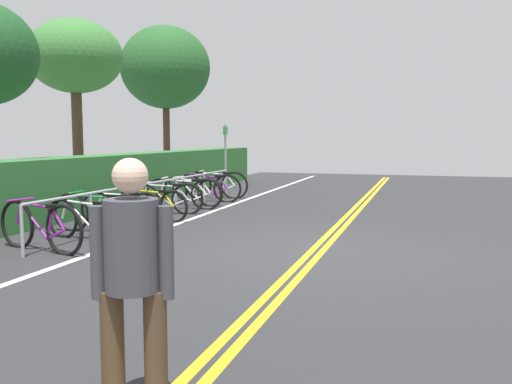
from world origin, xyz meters
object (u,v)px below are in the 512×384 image
(bicycle_2, at_px, (98,213))
(tree_extra, at_px, (165,68))
(bicycle_0, at_px, (40,226))
(bicycle_7, at_px, (192,191))
(bicycle_3, at_px, (122,209))
(sign_post_far, at_px, (225,152))
(bicycle_4, at_px, (152,204))
(bike_rack, at_px, (159,189))
(bicycle_1, at_px, (86,220))
(bicycle_9, at_px, (216,185))
(pedestrian, at_px, (132,272))
(bicycle_6, at_px, (183,194))
(bicycle_8, at_px, (208,188))
(tree_far_right, at_px, (75,58))
(bicycle_5, at_px, (165,199))

(bicycle_2, relative_size, tree_extra, 0.31)
(bicycle_0, xyz_separation_m, bicycle_7, (5.56, 0.05, -0.03))
(bicycle_3, xyz_separation_m, sign_post_far, (5.71, 0.05, 0.91))
(bicycle_0, bearing_deg, sign_post_far, 0.91)
(bicycle_4, bearing_deg, bicycle_0, 177.59)
(bike_rack, height_order, bicycle_7, bike_rack)
(bicycle_7, bearing_deg, bicycle_0, -179.46)
(bicycle_1, xyz_separation_m, bicycle_9, (6.25, 0.20, 0.03))
(pedestrian, bearing_deg, bicycle_6, 23.22)
(bicycle_8, distance_m, pedestrian, 10.76)
(bicycle_0, height_order, bicycle_4, bicycle_0)
(tree_far_right, distance_m, tree_extra, 5.20)
(bicycle_4, height_order, pedestrian, pedestrian)
(bike_rack, distance_m, bicycle_1, 2.69)
(bike_rack, relative_size, bicycle_1, 4.69)
(bike_rack, distance_m, bicycle_9, 3.58)
(bicycle_7, distance_m, sign_post_far, 2.67)
(bicycle_3, bearing_deg, bicycle_9, -0.09)
(bicycle_5, bearing_deg, bicycle_9, 1.44)
(bicycle_7, relative_size, pedestrian, 1.09)
(bicycle_7, height_order, tree_far_right, tree_far_right)
(sign_post_far, xyz_separation_m, tree_far_right, (-1.84, 3.63, 2.56))
(bicycle_8, distance_m, bicycle_9, 0.85)
(bicycle_8, bearing_deg, bicycle_2, 178.44)
(bicycle_1, bearing_deg, bicycle_0, 171.71)
(pedestrian, distance_m, tree_far_right, 12.81)
(bike_rack, xyz_separation_m, sign_post_far, (4.46, 0.18, 0.65))
(bicycle_0, height_order, bicycle_9, same)
(bicycle_2, bearing_deg, bicycle_0, -176.66)
(bicycle_4, bearing_deg, pedestrian, -152.51)
(bicycle_3, bearing_deg, bicycle_2, 178.61)
(bicycle_4, xyz_separation_m, bicycle_9, (4.03, 0.20, 0.05))
(bicycle_2, height_order, bicycle_3, bicycle_2)
(pedestrian, bearing_deg, bicycle_3, 31.88)
(bicycle_0, xyz_separation_m, bicycle_2, (1.61, 0.09, -0.02))
(bicycle_6, xyz_separation_m, bicycle_7, (0.70, 0.08, -0.02))
(bicycle_3, xyz_separation_m, bicycle_6, (2.50, -0.11, 0.04))
(bicycle_1, bearing_deg, tree_extra, 19.98)
(bicycle_6, relative_size, tree_far_right, 0.38)
(bike_rack, xyz_separation_m, bicycle_3, (-1.25, 0.12, -0.26))
(bicycle_3, distance_m, pedestrian, 7.22)
(bike_rack, xyz_separation_m, pedestrian, (-7.37, -3.68, 0.30))
(pedestrian, distance_m, sign_post_far, 12.44)
(bike_rack, relative_size, bicycle_7, 4.81)
(bicycle_0, bearing_deg, bicycle_9, 0.55)
(bicycle_8, xyz_separation_m, sign_post_far, (1.73, 0.16, 0.87))
(bicycle_2, xyz_separation_m, bicycle_6, (3.25, -0.13, 0.01))
(bicycle_0, height_order, bicycle_6, bicycle_0)
(bicycle_9, relative_size, pedestrian, 1.14)
(bicycle_0, distance_m, bicycle_7, 5.56)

